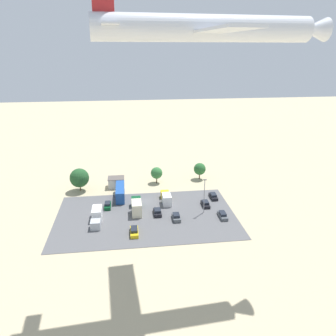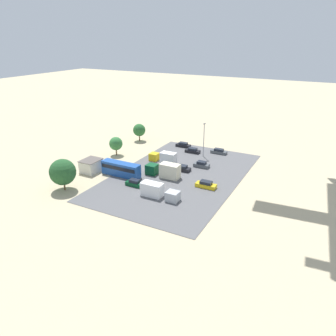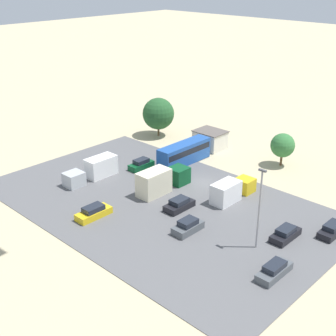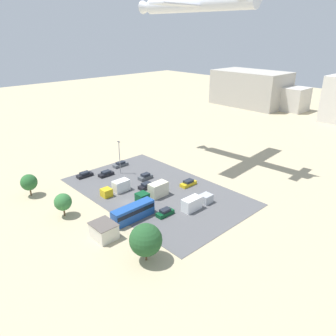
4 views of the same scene
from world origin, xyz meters
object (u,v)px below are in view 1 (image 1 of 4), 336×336
(parked_car_4, at_px, (108,205))
(parked_car_5, at_px, (223,215))
(bus, at_px, (120,192))
(parked_car_6, at_px, (205,204))
(parked_car_0, at_px, (213,196))
(parked_car_2, at_px, (157,212))
(parked_truck_1, at_px, (166,198))
(parked_truck_0, at_px, (137,206))
(airplane, at_px, (215,28))
(parked_car_3, at_px, (134,231))
(parked_truck_2, at_px, (97,216))
(parked_car_1, at_px, (176,217))
(shed_building, at_px, (116,182))

(parked_car_4, height_order, parked_car_5, parked_car_4)
(bus, relative_size, parked_car_6, 2.33)
(bus, height_order, parked_car_0, bus)
(bus, relative_size, parked_car_4, 2.40)
(parked_car_2, height_order, parked_truck_1, parked_truck_1)
(parked_truck_0, height_order, airplane, airplane)
(parked_truck_1, bearing_deg, parked_car_2, -114.90)
(bus, bearing_deg, parked_car_3, 99.36)
(parked_car_3, relative_size, parked_car_6, 1.09)
(bus, xyz_separation_m, parked_car_4, (3.41, 6.16, -1.16))
(parked_truck_0, bearing_deg, parked_truck_1, 29.24)
(parked_car_0, xyz_separation_m, parked_truck_2, (32.76, 9.66, 0.75))
(parked_car_4, distance_m, airplane, 56.05)
(bus, relative_size, parked_car_1, 2.51)
(parked_car_1, bearing_deg, parked_truck_1, -82.71)
(parked_car_2, height_order, parked_car_5, parked_car_2)
(parked_car_6, relative_size, parked_truck_1, 0.57)
(shed_building, bearing_deg, parked_car_2, 119.04)
(bus, bearing_deg, parked_car_2, 129.62)
(airplane, bearing_deg, parked_truck_1, -177.13)
(parked_car_4, height_order, airplane, airplane)
(shed_building, bearing_deg, parked_car_6, 145.93)
(parked_car_4, relative_size, parked_truck_2, 0.48)
(parked_truck_2, bearing_deg, parked_car_2, -173.55)
(parked_car_1, height_order, parked_truck_1, parked_truck_1)
(parked_car_5, bearing_deg, parked_car_3, -167.22)
(parked_car_6, height_order, airplane, airplane)
(shed_building, relative_size, parked_truck_0, 0.59)
(bus, bearing_deg, parked_car_6, 159.93)
(parked_truck_1, bearing_deg, parked_truck_0, -150.76)
(parked_car_2, height_order, parked_car_3, parked_car_3)
(parked_car_6, xyz_separation_m, parked_truck_0, (19.09, 1.13, 1.01))
(parked_car_2, height_order, parked_car_4, parked_car_4)
(parked_car_2, height_order, airplane, airplane)
(bus, relative_size, parked_car_3, 2.14)
(parked_car_6, relative_size, parked_truck_2, 0.50)
(bus, height_order, parked_car_1, bus)
(parked_car_2, bearing_deg, bus, -50.38)
(parked_truck_1, bearing_deg, shed_building, 137.45)
(bus, xyz_separation_m, parked_car_0, (-26.99, 3.90, -1.21))
(parked_car_0, distance_m, parked_car_5, 11.72)
(parked_car_6, xyz_separation_m, airplane, (6.64, 26.68, 43.43))
(parked_truck_0, bearing_deg, parked_car_6, 3.38)
(parked_car_1, bearing_deg, shed_building, -56.31)
(parked_truck_0, bearing_deg, parked_car_4, 155.55)
(parked_car_2, bearing_deg, parked_car_1, 142.84)
(shed_building, relative_size, parked_car_1, 1.27)
(bus, distance_m, parked_car_0, 27.29)
(shed_building, xyz_separation_m, parked_car_5, (-27.71, 23.81, -0.89))
(parked_car_1, bearing_deg, airplane, 97.33)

